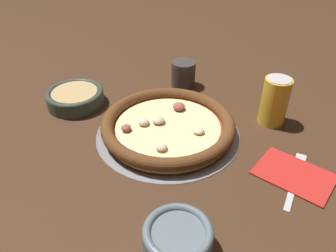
# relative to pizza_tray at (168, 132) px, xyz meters

# --- Properties ---
(ground_plane) EXTENTS (3.00, 3.00, 0.00)m
(ground_plane) POSITION_rel_pizza_tray_xyz_m (0.00, 0.00, -0.00)
(ground_plane) COLOR #3D2616
(pizza_tray) EXTENTS (0.35, 0.35, 0.01)m
(pizza_tray) POSITION_rel_pizza_tray_xyz_m (0.00, 0.00, 0.00)
(pizza_tray) COLOR gray
(pizza_tray) RESTS_ON ground_plane
(pizza) EXTENTS (0.32, 0.32, 0.04)m
(pizza) POSITION_rel_pizza_tray_xyz_m (0.00, -0.00, 0.02)
(pizza) COLOR tan
(pizza) RESTS_ON pizza_tray
(bowl_near) EXTENTS (0.16, 0.16, 0.04)m
(bowl_near) POSITION_rel_pizza_tray_xyz_m (0.27, -0.11, 0.02)
(bowl_near) COLOR #334238
(bowl_near) RESTS_ON ground_plane
(bowl_far) EXTENTS (0.11, 0.11, 0.06)m
(bowl_far) POSITION_rel_pizza_tray_xyz_m (-0.04, 0.32, 0.03)
(bowl_far) COLOR slate
(bowl_far) RESTS_ON ground_plane
(drinking_cup) EXTENTS (0.07, 0.07, 0.08)m
(drinking_cup) POSITION_rel_pizza_tray_xyz_m (-0.02, -0.25, 0.04)
(drinking_cup) COLOR #383333
(drinking_cup) RESTS_ON ground_plane
(napkin) EXTENTS (0.19, 0.17, 0.01)m
(napkin) POSITION_rel_pizza_tray_xyz_m (-0.28, 0.12, 0.00)
(napkin) COLOR #B2231E
(napkin) RESTS_ON ground_plane
(fork) EXTENTS (0.08, 0.17, 0.00)m
(fork) POSITION_rel_pizza_tray_xyz_m (-0.28, 0.13, -0.00)
(fork) COLOR #B7B7BC
(fork) RESTS_ON ground_plane
(beverage_can) EXTENTS (0.07, 0.07, 0.12)m
(beverage_can) POSITION_rel_pizza_tray_xyz_m (-0.26, -0.07, 0.06)
(beverage_can) COLOR gold
(beverage_can) RESTS_ON ground_plane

